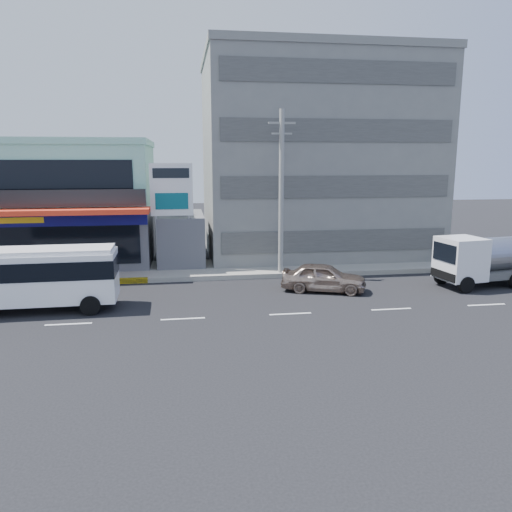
{
  "coord_description": "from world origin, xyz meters",
  "views": [
    {
      "loc": [
        0.09,
        -21.96,
        7.18
      ],
      "look_at": [
        3.84,
        3.14,
        2.2
      ],
      "focal_mm": 35.0,
      "sensor_mm": 36.0,
      "label": 1
    }
  ],
  "objects_px": {
    "billboard": "(172,196)",
    "sedan": "(324,277)",
    "shop_building": "(63,205)",
    "concrete_building": "(314,161)",
    "utility_pole_near": "(281,193)",
    "satellite_dish": "(181,214)",
    "minibus": "(38,274)",
    "tanker_truck": "(493,259)"
  },
  "relations": [
    {
      "from": "billboard",
      "to": "sedan",
      "type": "relative_size",
      "value": 1.5
    },
    {
      "from": "shop_building",
      "to": "billboard",
      "type": "xyz_separation_m",
      "value": [
        7.5,
        -4.75,
        0.93
      ]
    },
    {
      "from": "concrete_building",
      "to": "utility_pole_near",
      "type": "relative_size",
      "value": 1.6
    },
    {
      "from": "satellite_dish",
      "to": "utility_pole_near",
      "type": "relative_size",
      "value": 0.15
    },
    {
      "from": "minibus",
      "to": "tanker_truck",
      "type": "xyz_separation_m",
      "value": [
        24.36,
        1.36,
        -0.27
      ]
    },
    {
      "from": "utility_pole_near",
      "to": "sedan",
      "type": "height_order",
      "value": "utility_pole_near"
    },
    {
      "from": "shop_building",
      "to": "utility_pole_near",
      "type": "relative_size",
      "value": 1.24
    },
    {
      "from": "billboard",
      "to": "minibus",
      "type": "height_order",
      "value": "billboard"
    },
    {
      "from": "utility_pole_near",
      "to": "minibus",
      "type": "distance_m",
      "value": 14.11
    },
    {
      "from": "billboard",
      "to": "sedan",
      "type": "xyz_separation_m",
      "value": [
        8.18,
        -5.43,
        -4.15
      ]
    },
    {
      "from": "tanker_truck",
      "to": "minibus",
      "type": "bearing_deg",
      "value": -176.79
    },
    {
      "from": "satellite_dish",
      "to": "minibus",
      "type": "bearing_deg",
      "value": -127.71
    },
    {
      "from": "sedan",
      "to": "tanker_truck",
      "type": "height_order",
      "value": "tanker_truck"
    },
    {
      "from": "minibus",
      "to": "sedan",
      "type": "xyz_separation_m",
      "value": [
        14.4,
        1.46,
        -1.02
      ]
    },
    {
      "from": "shop_building",
      "to": "utility_pole_near",
      "type": "height_order",
      "value": "utility_pole_near"
    },
    {
      "from": "shop_building",
      "to": "tanker_truck",
      "type": "xyz_separation_m",
      "value": [
        25.64,
        -10.28,
        -2.46
      ]
    },
    {
      "from": "billboard",
      "to": "tanker_truck",
      "type": "height_order",
      "value": "billboard"
    },
    {
      "from": "satellite_dish",
      "to": "billboard",
      "type": "xyz_separation_m",
      "value": [
        -0.5,
        -1.8,
        1.35
      ]
    },
    {
      "from": "utility_pole_near",
      "to": "minibus",
      "type": "relative_size",
      "value": 1.38
    },
    {
      "from": "satellite_dish",
      "to": "sedan",
      "type": "relative_size",
      "value": 0.33
    },
    {
      "from": "minibus",
      "to": "utility_pole_near",
      "type": "bearing_deg",
      "value": 21.82
    },
    {
      "from": "concrete_building",
      "to": "tanker_truck",
      "type": "bearing_deg",
      "value": -56.01
    },
    {
      "from": "shop_building",
      "to": "concrete_building",
      "type": "distance_m",
      "value": 18.28
    },
    {
      "from": "shop_building",
      "to": "concrete_building",
      "type": "xyz_separation_m",
      "value": [
        18.0,
        1.05,
        3.0
      ]
    },
    {
      "from": "concrete_building",
      "to": "satellite_dish",
      "type": "xyz_separation_m",
      "value": [
        -10.0,
        -4.0,
        -3.42
      ]
    },
    {
      "from": "utility_pole_near",
      "to": "concrete_building",
      "type": "bearing_deg",
      "value": 62.24
    },
    {
      "from": "utility_pole_near",
      "to": "minibus",
      "type": "bearing_deg",
      "value": -158.18
    },
    {
      "from": "shop_building",
      "to": "satellite_dish",
      "type": "height_order",
      "value": "shop_building"
    },
    {
      "from": "concrete_building",
      "to": "utility_pole_near",
      "type": "xyz_separation_m",
      "value": [
        -4.0,
        -7.6,
        -1.85
      ]
    },
    {
      "from": "utility_pole_near",
      "to": "tanker_truck",
      "type": "distance_m",
      "value": 12.75
    },
    {
      "from": "sedan",
      "to": "tanker_truck",
      "type": "relative_size",
      "value": 0.61
    },
    {
      "from": "billboard",
      "to": "sedan",
      "type": "distance_m",
      "value": 10.66
    },
    {
      "from": "satellite_dish",
      "to": "tanker_truck",
      "type": "height_order",
      "value": "satellite_dish"
    },
    {
      "from": "utility_pole_near",
      "to": "shop_building",
      "type": "bearing_deg",
      "value": 154.94
    },
    {
      "from": "concrete_building",
      "to": "utility_pole_near",
      "type": "height_order",
      "value": "concrete_building"
    },
    {
      "from": "utility_pole_near",
      "to": "tanker_truck",
      "type": "xyz_separation_m",
      "value": [
        11.64,
        -3.73,
        -3.62
      ]
    },
    {
      "from": "concrete_building",
      "to": "minibus",
      "type": "relative_size",
      "value": 2.2
    },
    {
      "from": "concrete_building",
      "to": "sedan",
      "type": "relative_size",
      "value": 3.49
    },
    {
      "from": "satellite_dish",
      "to": "tanker_truck",
      "type": "distance_m",
      "value": 19.21
    },
    {
      "from": "tanker_truck",
      "to": "utility_pole_near",
      "type": "bearing_deg",
      "value": 162.23
    },
    {
      "from": "billboard",
      "to": "tanker_truck",
      "type": "relative_size",
      "value": 0.92
    },
    {
      "from": "shop_building",
      "to": "billboard",
      "type": "distance_m",
      "value": 8.92
    }
  ]
}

